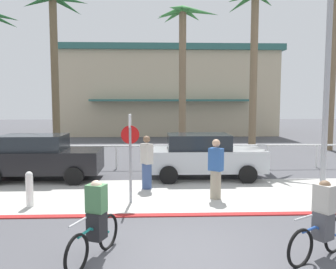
{
  "coord_description": "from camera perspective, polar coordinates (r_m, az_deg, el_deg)",
  "views": [
    {
      "loc": [
        -0.53,
        -6.5,
        2.93
      ],
      "look_at": [
        -0.06,
        6.0,
        1.73
      ],
      "focal_mm": 37.31,
      "sensor_mm": 36.0,
      "label": 1
    }
  ],
  "objects": [
    {
      "name": "car_black_1",
      "position": [
        13.78,
        -20.29,
        -3.46
      ],
      "size": [
        4.4,
        2.02,
        1.69
      ],
      "color": "black",
      "rests_on": "ground"
    },
    {
      "name": "cyclist_blue_0",
      "position": [
        7.27,
        23.84,
        -12.9
      ],
      "size": [
        1.58,
        1.01,
        1.5
      ],
      "color": "black",
      "rests_on": "ground"
    },
    {
      "name": "palm_tree_3",
      "position": [
        18.25,
        -18.18,
        14.79
      ],
      "size": [
        3.47,
        2.96,
        8.04
      ],
      "color": "brown",
      "rests_on": "ground"
    },
    {
      "name": "car_silver_2",
      "position": [
        13.29,
        5.79,
        -3.47
      ],
      "size": [
        4.4,
        2.02,
        1.69
      ],
      "color": "#B2B7BC",
      "rests_on": "ground"
    },
    {
      "name": "pedestrian_0",
      "position": [
        11.63,
        -3.49,
        -4.89
      ],
      "size": [
        0.45,
        0.48,
        1.79
      ],
      "color": "#384C7A",
      "rests_on": "ground"
    },
    {
      "name": "rail_fence",
      "position": [
        15.15,
        -0.13,
        -2.47
      ],
      "size": [
        26.56,
        0.08,
        1.04
      ],
      "color": "white",
      "rests_on": "ground"
    },
    {
      "name": "bollard_0",
      "position": [
        10.47,
        -21.69,
        -8.24
      ],
      "size": [
        0.2,
        0.2,
        1.0
      ],
      "color": "white",
      "rests_on": "ground"
    },
    {
      "name": "cyclist_teal_1",
      "position": [
        6.8,
        -11.77,
        -13.81
      ],
      "size": [
        0.72,
        1.72,
        1.5
      ],
      "color": "black",
      "rests_on": "ground"
    },
    {
      "name": "stop_sign_bike_lane",
      "position": [
        9.97,
        -6.19,
        -1.77
      ],
      "size": [
        0.52,
        0.56,
        2.56
      ],
      "color": "gray",
      "rests_on": "ground"
    },
    {
      "name": "ground_plane",
      "position": [
        16.76,
        -0.31,
        -4.59
      ],
      "size": [
        80.0,
        80.0,
        0.0
      ],
      "primitive_type": "plane",
      "color": "#4C4C51"
    },
    {
      "name": "streetlight_curb",
      "position": [
        12.08,
        25.18,
        11.37
      ],
      "size": [
        0.24,
        2.54,
        7.5
      ],
      "color": "#9EA0A5",
      "rests_on": "ground"
    },
    {
      "name": "palm_tree_4",
      "position": [
        17.88,
        2.48,
        14.77
      ],
      "size": [
        3.17,
        3.05,
        7.61
      ],
      "color": "#756047",
      "rests_on": "ground"
    },
    {
      "name": "curb_paint",
      "position": [
        9.19,
        1.29,
        -13.01
      ],
      "size": [
        44.0,
        0.24,
        0.03
      ],
      "primitive_type": "cube",
      "color": "maroon",
      "rests_on": "ground"
    },
    {
      "name": "building_backdrop",
      "position": [
        33.33,
        -0.05,
        6.97
      ],
      "size": [
        18.83,
        11.02,
        7.56
      ],
      "color": "#BCAD8E",
      "rests_on": "ground"
    },
    {
      "name": "pedestrian_1",
      "position": [
        10.54,
        7.81,
        -5.98
      ],
      "size": [
        0.48,
        0.45,
        1.81
      ],
      "color": "gray",
      "rests_on": "ground"
    },
    {
      "name": "palm_tree_5",
      "position": [
        17.93,
        14.07,
        15.96
      ],
      "size": [
        3.31,
        3.06,
        8.2
      ],
      "color": "#756047",
      "rests_on": "ground"
    },
    {
      "name": "sidewalk_strip",
      "position": [
        11.1,
        0.66,
        -9.76
      ],
      "size": [
        44.0,
        4.0,
        0.02
      ],
      "primitive_type": "cube",
      "color": "beige",
      "rests_on": "ground"
    },
    {
      "name": "palm_tree_6",
      "position": [
        23.28,
        25.52,
        14.61
      ],
      "size": [
        3.08,
        2.79,
        9.87
      ],
      "color": "#756047",
      "rests_on": "ground"
    }
  ]
}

